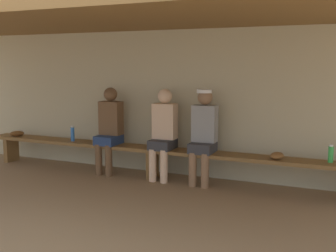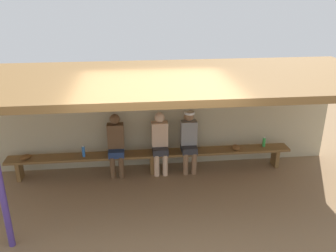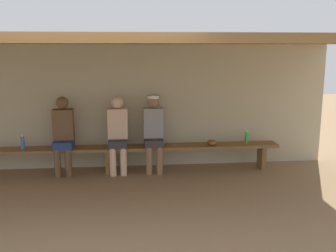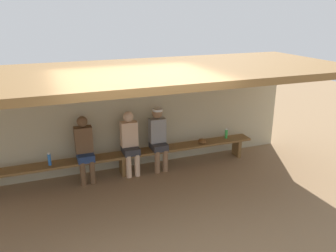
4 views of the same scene
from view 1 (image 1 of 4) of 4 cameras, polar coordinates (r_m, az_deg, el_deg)
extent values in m
plane|color=#8C6D4C|center=(4.99, -9.98, -11.41)|extent=(24.00, 24.00, 0.00)
cube|color=#B7AD8C|center=(6.48, -0.50, 3.29)|extent=(8.00, 0.20, 2.20)
cube|color=brown|center=(5.32, -6.36, 14.62)|extent=(8.00, 2.80, 0.12)
cube|color=brown|center=(6.17, -2.18, -3.22)|extent=(6.00, 0.36, 0.05)
cube|color=brown|center=(7.79, -20.79, -3.05)|extent=(0.08, 0.29, 0.41)
cube|color=brown|center=(6.22, -2.17, -5.30)|extent=(0.08, 0.29, 0.41)
cube|color=#333338|center=(5.84, 4.80, -2.96)|extent=(0.32, 0.40, 0.14)
cylinder|color=#8C6647|center=(5.79, 3.41, -6.00)|extent=(0.11, 0.11, 0.48)
cylinder|color=#8C6647|center=(5.73, 5.11, -6.17)|extent=(0.11, 0.11, 0.48)
cube|color=gray|center=(5.86, 5.09, 0.34)|extent=(0.34, 0.20, 0.52)
sphere|color=#8C6647|center=(5.82, 5.14, 3.95)|extent=(0.21, 0.21, 0.21)
cylinder|color=white|center=(5.78, 5.03, 4.81)|extent=(0.21, 0.21, 0.05)
cube|color=#333338|center=(6.06, -0.73, -2.52)|extent=(0.32, 0.40, 0.14)
cylinder|color=beige|center=(6.02, -2.14, -5.43)|extent=(0.11, 0.11, 0.48)
cylinder|color=beige|center=(5.95, -0.56, -5.59)|extent=(0.11, 0.11, 0.48)
cube|color=beige|center=(6.08, -0.43, 0.67)|extent=(0.34, 0.20, 0.52)
sphere|color=beige|center=(6.04, -0.44, 4.15)|extent=(0.21, 0.21, 0.21)
cube|color=navy|center=(6.48, -8.17, -1.88)|extent=(0.32, 0.40, 0.14)
cylinder|color=brown|center=(6.46, -9.55, -4.58)|extent=(0.11, 0.11, 0.48)
cylinder|color=brown|center=(6.36, -8.18, -4.74)|extent=(0.11, 0.11, 0.48)
cube|color=brown|center=(6.50, -7.87, 1.10)|extent=(0.34, 0.20, 0.52)
sphere|color=brown|center=(6.47, -7.93, 4.35)|extent=(0.21, 0.21, 0.21)
cylinder|color=blue|center=(6.84, -13.02, -1.11)|extent=(0.06, 0.06, 0.22)
cylinder|color=white|center=(6.82, -13.06, -0.08)|extent=(0.04, 0.04, 0.02)
cylinder|color=green|center=(5.62, 21.52, -3.67)|extent=(0.07, 0.07, 0.20)
cylinder|color=white|center=(5.59, 21.59, -2.52)|extent=(0.05, 0.05, 0.02)
ellipsoid|color=brown|center=(7.61, -20.10, -0.97)|extent=(0.28, 0.29, 0.09)
ellipsoid|color=brown|center=(5.61, 14.80, -3.97)|extent=(0.20, 0.26, 0.09)
camera|label=2|loc=(3.91, -96.37, 32.12)|focal=38.11mm
camera|label=3|loc=(2.52, -95.59, 10.37)|focal=41.68mm
camera|label=4|loc=(4.48, -83.80, 21.97)|focal=36.92mm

